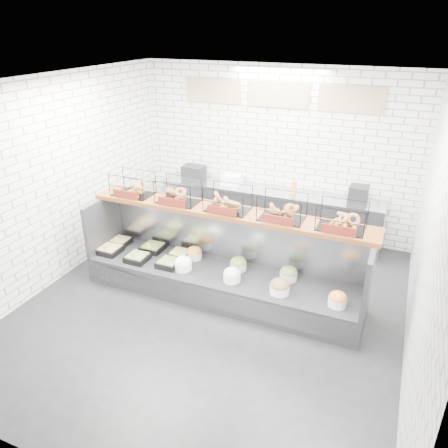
% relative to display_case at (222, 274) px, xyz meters
% --- Properties ---
extents(ground, '(5.50, 5.50, 0.00)m').
position_rel_display_case_xyz_m(ground, '(0.02, -0.34, -0.33)').
color(ground, black).
rests_on(ground, ground).
extents(room_shell, '(5.02, 5.51, 3.01)m').
position_rel_display_case_xyz_m(room_shell, '(0.02, 0.26, 1.73)').
color(room_shell, white).
rests_on(room_shell, ground).
extents(display_case, '(4.00, 0.90, 1.20)m').
position_rel_display_case_xyz_m(display_case, '(0.00, 0.00, 0.00)').
color(display_case, black).
rests_on(display_case, ground).
extents(bagel_shelf, '(4.10, 0.50, 0.40)m').
position_rel_display_case_xyz_m(bagel_shelf, '(0.01, 0.18, 1.05)').
color(bagel_shelf, '#4E2710').
rests_on(bagel_shelf, display_case).
extents(prep_counter, '(4.00, 0.60, 1.20)m').
position_rel_display_case_xyz_m(prep_counter, '(0.01, 2.09, 0.14)').
color(prep_counter, '#93969B').
rests_on(prep_counter, ground).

